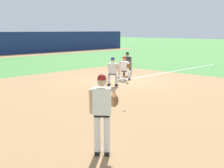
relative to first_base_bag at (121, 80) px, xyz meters
name	(u,v)px	position (x,y,z in m)	size (l,w,h in m)	color
ground_plane	(121,81)	(0.00, 0.00, -0.04)	(160.00, 160.00, 0.00)	#47843D
infield_dirt_patch	(116,102)	(-4.09, -3.38, -0.04)	(18.00, 18.00, 0.01)	#9E754C
foul_line_stripe	(176,71)	(5.74, 0.00, -0.04)	(11.48, 0.10, 0.00)	white
first_base_bag	(121,80)	(0.00, 0.00, 0.00)	(0.38, 0.38, 0.09)	white
baseball	(124,110)	(-4.94, -4.58, -0.01)	(0.07, 0.07, 0.07)	white
pitcher	(103,109)	(-8.14, -6.75, 1.01)	(0.85, 0.57, 1.86)	black
first_baseman	(125,67)	(0.38, 0.09, 0.69)	(0.77, 1.07, 1.34)	black
baserunner	(113,70)	(-1.48, -0.74, 0.75)	(0.61, 0.67, 1.46)	black
umpire	(127,62)	(1.94, 1.24, 0.75)	(0.65, 0.68, 1.46)	black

